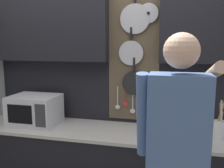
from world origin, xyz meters
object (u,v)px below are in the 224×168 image
knife_block (175,125)px  person (177,145)px  utensil_crock (219,129)px  microwave (35,110)px

knife_block → person: bearing=-89.2°
knife_block → utensil_crock: size_ratio=0.72×
person → utensil_crock: bearing=61.4°
microwave → utensil_crock: utensil_crock is taller
utensil_crock → person: (-0.37, -0.68, 0.09)m
utensil_crock → knife_block: bearing=-179.8°
microwave → knife_block: bearing=0.0°
utensil_crock → person: bearing=-118.6°
knife_block → utensil_crock: utensil_crock is taller
person → knife_block: bearing=90.8°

